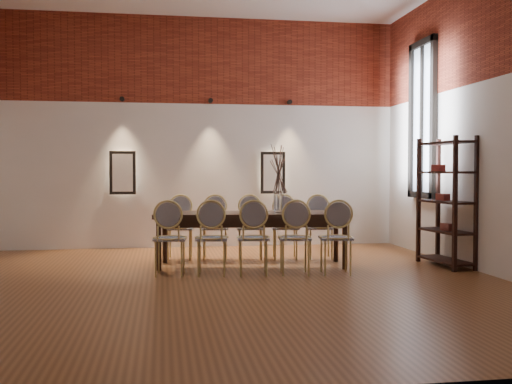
{
  "coord_description": "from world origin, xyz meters",
  "views": [
    {
      "loc": [
        -0.64,
        -6.98,
        1.33
      ],
      "look_at": [
        0.6,
        0.87,
        1.05
      ],
      "focal_mm": 42.0,
      "sensor_mm": 36.0,
      "label": 1
    }
  ],
  "objects": [
    {
      "name": "window_glass",
      "position": [
        3.46,
        2.0,
        2.15
      ],
      "size": [
        0.02,
        0.78,
        2.38
      ],
      "primitive_type": "cube",
      "color": "silver",
      "rests_on": "wall_right"
    },
    {
      "name": "dining_table",
      "position": [
        0.6,
        1.27,
        0.38
      ],
      "size": [
        2.74,
        1.16,
        0.75
      ],
      "primitive_type": "cube",
      "rotation": [
        0.0,
        0.0,
        -0.12
      ],
      "color": "black",
      "rests_on": "floor"
    },
    {
      "name": "chair_far_a",
      "position": [
        -0.38,
        2.1,
        0.47
      ],
      "size": [
        0.49,
        0.49,
        0.94
      ],
      "primitive_type": null,
      "rotation": [
        0.0,
        0.0,
        3.02
      ],
      "color": "#D2C173",
      "rests_on": "floor"
    },
    {
      "name": "niche_right",
      "position": [
        1.3,
        3.45,
        1.3
      ],
      "size": [
        0.36,
        0.06,
        0.66
      ],
      "primitive_type": "cube",
      "color": "#FFEAC6",
      "rests_on": "wall_back"
    },
    {
      "name": "spot_fixture_mid",
      "position": [
        0.2,
        3.42,
        2.55
      ],
      "size": [
        0.08,
        0.1,
        0.08
      ],
      "primitive_type": "cylinder",
      "rotation": [
        1.57,
        0.0,
        0.0
      ],
      "color": "black",
      "rests_on": "wall_back"
    },
    {
      "name": "brick_band_back",
      "position": [
        0.0,
        3.48,
        3.25
      ],
      "size": [
        7.0,
        0.02,
        1.5
      ],
      "primitive_type": "cube",
      "color": "maroon",
      "rests_on": "ground"
    },
    {
      "name": "chair_far_d",
      "position": [
        1.21,
        1.91,
        0.47
      ],
      "size": [
        0.49,
        0.49,
        0.94
      ],
      "primitive_type": null,
      "rotation": [
        0.0,
        0.0,
        3.02
      ],
      "color": "#D2C173",
      "rests_on": "floor"
    },
    {
      "name": "spot_fixture_right",
      "position": [
        1.6,
        3.42,
        2.55
      ],
      "size": [
        0.08,
        0.1,
        0.08
      ],
      "primitive_type": "cylinder",
      "rotation": [
        1.57,
        0.0,
        0.0
      ],
      "color": "black",
      "rests_on": "wall_back"
    },
    {
      "name": "chair_near_c",
      "position": [
        0.51,
        0.57,
        0.47
      ],
      "size": [
        0.49,
        0.49,
        0.94
      ],
      "primitive_type": null,
      "rotation": [
        0.0,
        0.0,
        -0.12
      ],
      "color": "#D2C173",
      "rests_on": "floor"
    },
    {
      "name": "chair_far_b",
      "position": [
        0.15,
        2.03,
        0.47
      ],
      "size": [
        0.49,
        0.49,
        0.94
      ],
      "primitive_type": null,
      "rotation": [
        0.0,
        0.0,
        3.02
      ],
      "color": "#D2C173",
      "rests_on": "floor"
    },
    {
      "name": "brick_band_right",
      "position": [
        3.48,
        0.0,
        3.25
      ],
      "size": [
        0.02,
        7.0,
        1.5
      ],
      "primitive_type": "cube",
      "color": "maroon",
      "rests_on": "ground"
    },
    {
      "name": "chair_near_a",
      "position": [
        -0.54,
        0.69,
        0.47
      ],
      "size": [
        0.49,
        0.49,
        0.94
      ],
      "primitive_type": null,
      "rotation": [
        0.0,
        0.0,
        -0.12
      ],
      "color": "#D2C173",
      "rests_on": "floor"
    },
    {
      "name": "chair_far_e",
      "position": [
        1.74,
        1.85,
        0.47
      ],
      "size": [
        0.49,
        0.49,
        0.94
      ],
      "primitive_type": null,
      "rotation": [
        0.0,
        0.0,
        3.02
      ],
      "color": "#D2C173",
      "rests_on": "floor"
    },
    {
      "name": "chair_near_e",
      "position": [
        1.57,
        0.44,
        0.47
      ],
      "size": [
        0.49,
        0.49,
        0.94
      ],
      "primitive_type": null,
      "rotation": [
        0.0,
        0.0,
        -0.12
      ],
      "color": "#D2C173",
      "rests_on": "floor"
    },
    {
      "name": "chair_near_b",
      "position": [
        -0.01,
        0.63,
        0.47
      ],
      "size": [
        0.49,
        0.49,
        0.94
      ],
      "primitive_type": null,
      "rotation": [
        0.0,
        0.0,
        -0.12
      ],
      "color": "#D2C173",
      "rests_on": "floor"
    },
    {
      "name": "niche_left",
      "position": [
        -1.3,
        3.45,
        1.3
      ],
      "size": [
        0.36,
        0.06,
        0.66
      ],
      "primitive_type": "cube",
      "color": "#FFEAC6",
      "rests_on": "wall_back"
    },
    {
      "name": "spot_fixture_left",
      "position": [
        -1.3,
        3.42,
        2.55
      ],
      "size": [
        0.08,
        0.1,
        0.08
      ],
      "primitive_type": "cylinder",
      "rotation": [
        1.57,
        0.0,
        0.0
      ],
      "color": "black",
      "rests_on": "wall_back"
    },
    {
      "name": "dried_branches",
      "position": [
        0.97,
        1.22,
        1.35
      ],
      "size": [
        0.5,
        0.5,
        0.7
      ],
      "primitive_type": null,
      "color": "brown",
      "rests_on": "vase"
    },
    {
      "name": "wall_back",
      "position": [
        0.0,
        3.55,
        2.0
      ],
      "size": [
        7.0,
        0.1,
        4.0
      ],
      "primitive_type": "cube",
      "color": "silver",
      "rests_on": "ground"
    },
    {
      "name": "window_frame",
      "position": [
        3.44,
        2.0,
        2.15
      ],
      "size": [
        0.08,
        0.9,
        2.5
      ],
      "primitive_type": "cube",
      "color": "black",
      "rests_on": "wall_right"
    },
    {
      "name": "shelving_rack",
      "position": [
        3.28,
        0.84,
        0.9
      ],
      "size": [
        0.47,
        1.03,
        1.8
      ],
      "primitive_type": null,
      "rotation": [
        0.0,
        0.0,
        0.09
      ],
      "color": "black",
      "rests_on": "floor"
    },
    {
      "name": "wall_front",
      "position": [
        0.0,
        -3.55,
        2.0
      ],
      "size": [
        7.0,
        0.1,
        4.0
      ],
      "primitive_type": "cube",
      "color": "silver",
      "rests_on": "ground"
    },
    {
      "name": "chair_near_d",
      "position": [
        1.04,
        0.5,
        0.47
      ],
      "size": [
        0.49,
        0.49,
        0.94
      ],
      "primitive_type": null,
      "rotation": [
        0.0,
        0.0,
        -0.12
      ],
      "color": "#D2C173",
      "rests_on": "floor"
    },
    {
      "name": "bowl",
      "position": [
        0.07,
        1.28,
        0.84
      ],
      "size": [
        0.24,
        0.24,
        0.18
      ],
      "primitive_type": "ellipsoid",
      "color": "brown",
      "rests_on": "dining_table"
    },
    {
      "name": "wall_right",
      "position": [
        3.55,
        0.0,
        2.0
      ],
      "size": [
        0.1,
        7.0,
        4.0
      ],
      "primitive_type": "cube",
      "color": "silver",
      "rests_on": "ground"
    },
    {
      "name": "book",
      "position": [
        0.64,
        1.32,
        0.77
      ],
      "size": [
        0.28,
        0.21,
        0.03
      ],
      "primitive_type": "cube",
      "rotation": [
        0.0,
        0.0,
        -0.12
      ],
      "color": "#96126C",
      "rests_on": "dining_table"
    },
    {
      "name": "chair_far_c",
      "position": [
        0.68,
        1.97,
        0.47
      ],
      "size": [
        0.49,
        0.49,
        0.94
      ],
      "primitive_type": null,
      "rotation": [
        0.0,
        0.0,
        3.02
      ],
      "color": "#D2C173",
      "rests_on": "floor"
    },
    {
      "name": "window_mullion",
      "position": [
        3.44,
        2.0,
        2.15
      ],
      "size": [
        0.06,
        0.06,
        2.4
      ],
      "primitive_type": "cube",
      "color": "black",
      "rests_on": "wall_right"
    },
    {
      "name": "vase",
      "position": [
        0.97,
        1.22,
        0.9
      ],
      "size": [
        0.14,
        0.14,
        0.3
      ],
      "primitive_type": "cylinder",
      "color": "silver",
      "rests_on": "dining_table"
    },
    {
      "name": "floor",
      "position": [
        0.0,
        0.0,
        -0.01
      ],
      "size": [
        7.0,
        7.0,
        0.02
      ],
      "primitive_type": "cube",
      "color": "brown",
      "rests_on": "ground"
    }
  ]
}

